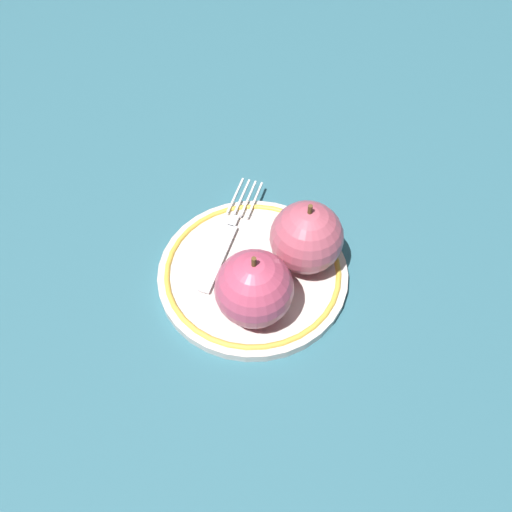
# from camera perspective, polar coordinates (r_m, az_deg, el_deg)

# --- Properties ---
(ground_plane) EXTENTS (2.00, 2.00, 0.00)m
(ground_plane) POSITION_cam_1_polar(r_m,az_deg,el_deg) (0.54, -0.84, -1.11)
(ground_plane) COLOR #2E606F
(plate) EXTENTS (0.20, 0.20, 0.01)m
(plate) POSITION_cam_1_polar(r_m,az_deg,el_deg) (0.53, -0.00, -1.73)
(plate) COLOR beige
(plate) RESTS_ON ground_plane
(apple_red_whole) EXTENTS (0.07, 0.07, 0.08)m
(apple_red_whole) POSITION_cam_1_polar(r_m,az_deg,el_deg) (0.47, -0.22, -3.74)
(apple_red_whole) COLOR #BA4462
(apple_red_whole) RESTS_ON plate
(apple_second_whole) EXTENTS (0.07, 0.07, 0.08)m
(apple_second_whole) POSITION_cam_1_polar(r_m,az_deg,el_deg) (0.50, 5.79, 2.11)
(apple_second_whole) COLOR #B34E61
(apple_second_whole) RESTS_ON plate
(fork) EXTENTS (0.15, 0.11, 0.00)m
(fork) POSITION_cam_1_polar(r_m,az_deg,el_deg) (0.55, -3.14, 2.44)
(fork) COLOR silver
(fork) RESTS_ON plate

